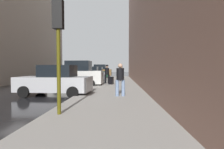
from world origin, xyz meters
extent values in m
plane|color=black|center=(0.00, 0.00, 0.00)|extent=(120.00, 120.00, 0.00)
cube|color=gray|center=(6.00, 0.00, 0.07)|extent=(4.00, 40.00, 0.15)
cube|color=#B7BABF|center=(2.60, -1.15, 0.69)|extent=(4.27, 2.00, 0.84)
cube|color=black|center=(2.80, -1.16, 1.44)|extent=(1.95, 1.63, 0.70)
cylinder|color=black|center=(1.27, -0.18, 0.32)|extent=(0.65, 0.24, 0.64)
cylinder|color=black|center=(1.20, -2.02, 0.32)|extent=(0.65, 0.24, 0.64)
cylinder|color=black|center=(4.00, -0.28, 0.32)|extent=(0.65, 0.24, 0.64)
cylinder|color=black|center=(3.93, -2.12, 0.32)|extent=(0.65, 0.24, 0.64)
cube|color=silver|center=(2.60, 4.05, 0.82)|extent=(4.65, 1.96, 1.10)
cube|color=black|center=(2.80, 4.04, 1.80)|extent=(2.11, 1.62, 0.90)
cylinder|color=black|center=(1.13, 5.01, 0.32)|extent=(0.65, 0.24, 0.64)
cylinder|color=black|center=(1.08, 3.17, 0.32)|extent=(0.65, 0.24, 0.64)
cylinder|color=black|center=(4.12, 4.93, 0.32)|extent=(0.65, 0.24, 0.64)
cylinder|color=black|center=(4.07, 3.09, 0.32)|extent=(0.65, 0.24, 0.64)
cube|color=slate|center=(2.60, 9.63, 0.69)|extent=(4.21, 1.86, 0.84)
cube|color=black|center=(2.80, 9.63, 1.44)|extent=(1.90, 1.57, 0.70)
cylinder|color=black|center=(1.24, 10.56, 0.32)|extent=(0.64, 0.22, 0.64)
cylinder|color=black|center=(1.23, 8.72, 0.32)|extent=(0.64, 0.22, 0.64)
cylinder|color=black|center=(3.97, 10.54, 0.32)|extent=(0.64, 0.22, 0.64)
cylinder|color=black|center=(3.96, 8.70, 0.32)|extent=(0.64, 0.22, 0.64)
cube|color=#193828|center=(2.60, 15.27, 0.69)|extent=(4.23, 1.90, 0.84)
cube|color=black|center=(2.80, 15.27, 1.44)|extent=(1.91, 1.59, 0.70)
cylinder|color=black|center=(1.25, 16.21, 0.32)|extent=(0.64, 0.23, 0.64)
cylinder|color=black|center=(1.22, 14.37, 0.32)|extent=(0.64, 0.23, 0.64)
cylinder|color=black|center=(3.98, 16.17, 0.32)|extent=(0.64, 0.23, 0.64)
cylinder|color=black|center=(3.95, 14.33, 0.32)|extent=(0.64, 0.23, 0.64)
cube|color=brown|center=(2.60, 20.43, 0.82)|extent=(4.62, 1.89, 1.10)
cube|color=black|center=(2.80, 20.43, 1.80)|extent=(2.09, 1.59, 0.90)
cylinder|color=black|center=(1.11, 21.37, 0.32)|extent=(0.64, 0.23, 0.64)
cylinder|color=black|center=(1.10, 19.53, 0.32)|extent=(0.64, 0.23, 0.64)
cylinder|color=black|center=(4.10, 21.34, 0.32)|extent=(0.64, 0.23, 0.64)
cylinder|color=black|center=(4.09, 19.50, 0.32)|extent=(0.64, 0.23, 0.64)
cube|color=#B2191E|center=(2.60, 25.38, 0.69)|extent=(4.22, 1.89, 0.84)
cube|color=black|center=(2.80, 25.38, 1.44)|extent=(1.91, 1.59, 0.70)
cylinder|color=black|center=(1.22, 26.28, 0.32)|extent=(0.64, 0.23, 0.64)
cylinder|color=black|center=(1.25, 24.44, 0.32)|extent=(0.64, 0.23, 0.64)
cylinder|color=black|center=(3.95, 26.32, 0.32)|extent=(0.64, 0.23, 0.64)
cylinder|color=black|center=(3.98, 24.48, 0.32)|extent=(0.64, 0.23, 0.64)
cylinder|color=red|center=(4.45, 7.17, 0.43)|extent=(0.22, 0.22, 0.55)
sphere|color=red|center=(4.45, 7.17, 0.76)|extent=(0.20, 0.20, 0.20)
cylinder|color=red|center=(4.29, 7.17, 0.45)|extent=(0.10, 0.09, 0.09)
cylinder|color=red|center=(4.61, 7.17, 0.45)|extent=(0.10, 0.09, 0.09)
cylinder|color=#514C0F|center=(4.50, -5.82, 1.95)|extent=(0.12, 0.12, 3.60)
cube|color=black|center=(4.50, -5.82, 3.30)|extent=(0.32, 0.24, 0.90)
sphere|color=red|center=(4.50, -5.68, 3.58)|extent=(0.14, 0.14, 0.14)
sphere|color=yellow|center=(4.50, -5.68, 3.30)|extent=(0.14, 0.14, 0.14)
sphere|color=green|center=(4.50, -5.68, 3.02)|extent=(0.14, 0.14, 0.14)
cylinder|color=black|center=(5.37, 5.25, 0.57)|extent=(0.20, 0.20, 0.85)
cylinder|color=black|center=(5.06, 5.29, 0.57)|extent=(0.20, 0.20, 0.85)
cylinder|color=black|center=(5.21, 5.27, 1.31)|extent=(0.45, 0.45, 0.62)
sphere|color=tan|center=(5.21, 5.27, 1.74)|extent=(0.24, 0.24, 0.24)
cylinder|color=black|center=(5.21, 5.27, 1.81)|extent=(0.34, 0.34, 0.02)
cylinder|color=black|center=(5.21, 5.27, 1.87)|extent=(0.23, 0.23, 0.11)
cylinder|color=#728CB2|center=(6.29, -2.15, 0.57)|extent=(0.20, 0.20, 0.85)
cylinder|color=#728CB2|center=(6.61, -2.11, 0.57)|extent=(0.20, 0.20, 0.85)
cylinder|color=black|center=(6.45, -2.13, 1.31)|extent=(0.44, 0.44, 0.62)
sphere|color=tan|center=(6.45, -2.13, 1.74)|extent=(0.24, 0.24, 0.24)
cylinder|color=black|center=(6.47, 8.65, 0.57)|extent=(0.20, 0.20, 0.85)
cylinder|color=black|center=(6.79, 8.60, 0.57)|extent=(0.20, 0.20, 0.85)
cylinder|color=tan|center=(6.63, 8.63, 1.31)|extent=(0.45, 0.45, 0.62)
sphere|color=tan|center=(6.63, 8.63, 1.74)|extent=(0.24, 0.24, 0.24)
cube|color=black|center=(5.64, 4.52, 0.49)|extent=(0.46, 0.62, 0.68)
cylinder|color=#333333|center=(5.64, 4.52, 1.01)|extent=(0.02, 0.02, 0.36)
camera|label=1|loc=(6.44, -11.26, 1.62)|focal=28.00mm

